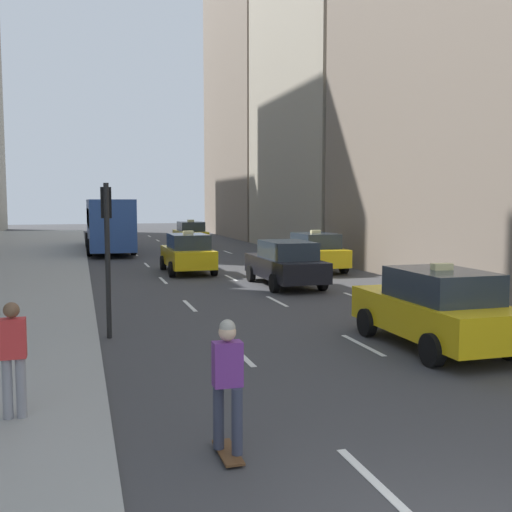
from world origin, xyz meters
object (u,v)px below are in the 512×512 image
object	(u,v)px
taxi_fourth	(436,308)
pedestrian_near_curb	(13,354)
city_bus	(108,223)
traffic_light_pole	(107,235)
taxi_second	(188,253)
taxi_third	(314,252)
sedan_black_near	(285,263)
skateboarder	(228,381)
taxi_lead	(190,234)

from	to	relation	value
taxi_fourth	pedestrian_near_curb	size ratio (longest dim) A/B	2.67
city_bus	traffic_light_pole	distance (m)	24.61
taxi_second	traffic_light_pole	distance (m)	12.59
taxi_third	sedan_black_near	xyz separation A→B (m)	(-2.80, -4.14, -0.01)
sedan_black_near	skateboarder	size ratio (longest dim) A/B	2.75
taxi_second	taxi_lead	bearing A→B (deg)	79.34
sedan_black_near	taxi_lead	bearing A→B (deg)	90.00
taxi_second	skateboarder	distance (m)	19.24
taxi_third	sedan_black_near	size ratio (longest dim) A/B	0.92
taxi_lead	taxi_second	distance (m)	15.14
taxi_lead	taxi_second	xyz separation A→B (m)	(-2.80, -14.88, 0.00)
sedan_black_near	traffic_light_pole	size ratio (longest dim) A/B	1.33
taxi_lead	taxi_second	bearing A→B (deg)	-100.66
city_bus	skateboarder	world-z (taller)	city_bus
sedan_black_near	taxi_second	bearing A→B (deg)	118.86
sedan_black_near	city_bus	xyz separation A→B (m)	(-5.61, 17.80, 0.92)
taxi_fourth	city_bus	world-z (taller)	city_bus
taxi_second	city_bus	xyz separation A→B (m)	(-2.81, 12.72, 0.91)
pedestrian_near_curb	taxi_fourth	bearing A→B (deg)	15.87
taxi_third	taxi_fourth	xyz separation A→B (m)	(-2.80, -13.98, 0.00)
taxi_lead	sedan_black_near	xyz separation A→B (m)	(0.00, -19.96, -0.01)
skateboarder	taxi_fourth	bearing A→B (deg)	36.08
taxi_second	taxi_third	distance (m)	5.68
city_bus	pedestrian_near_curb	world-z (taller)	city_bus
taxi_second	taxi_third	world-z (taller)	same
taxi_second	sedan_black_near	world-z (taller)	taxi_second
taxi_second	sedan_black_near	xyz separation A→B (m)	(2.80, -5.08, -0.01)
city_bus	skateboarder	xyz separation A→B (m)	(-0.03, -31.75, -0.82)
taxi_lead	taxi_fourth	bearing A→B (deg)	-90.00
pedestrian_near_curb	taxi_third	bearing A→B (deg)	55.83
taxi_lead	sedan_black_near	distance (m)	19.96
sedan_black_near	taxi_third	bearing A→B (deg)	55.90
city_bus	taxi_lead	bearing A→B (deg)	21.03
taxi_lead	traffic_light_pole	distance (m)	27.62
taxi_third	skateboarder	size ratio (longest dim) A/B	2.52
taxi_third	pedestrian_near_curb	xyz separation A→B (m)	(-11.09, -16.33, 0.19)
taxi_second	city_bus	bearing A→B (deg)	102.46
taxi_third	traffic_light_pole	size ratio (longest dim) A/B	1.22
pedestrian_near_curb	skateboarder	bearing A→B (deg)	-33.45
taxi_second	sedan_black_near	bearing A→B (deg)	-61.14
city_bus	pedestrian_near_curb	size ratio (longest dim) A/B	7.04
taxi_fourth	traffic_light_pole	world-z (taller)	traffic_light_pole
taxi_fourth	sedan_black_near	size ratio (longest dim) A/B	0.92
city_bus	sedan_black_near	bearing A→B (deg)	-72.50
sedan_black_near	traffic_light_pole	bearing A→B (deg)	-134.89
taxi_third	taxi_fourth	size ratio (longest dim) A/B	1.00
traffic_light_pole	taxi_lead	bearing A→B (deg)	75.83
taxi_second	taxi_fourth	distance (m)	15.18
taxi_third	traffic_light_pole	xyz separation A→B (m)	(-9.55, -10.91, 1.53)
taxi_lead	sedan_black_near	size ratio (longest dim) A/B	0.92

